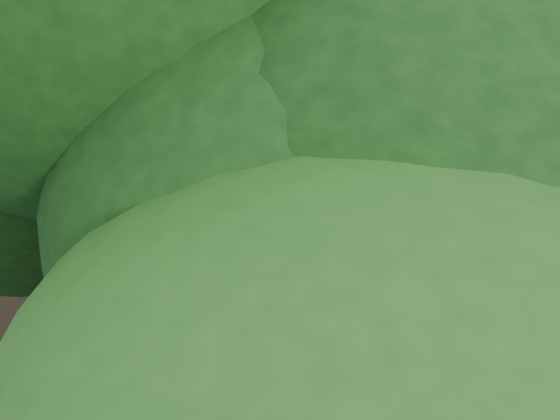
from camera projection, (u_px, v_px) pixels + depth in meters
ground at (349, 305)px, 10.86m from camera, size 120.00×120.00×0.00m
sand_beach at (99, 112)px, 22.71m from camera, size 40.00×22.00×0.02m
boardwalk at (318, 279)px, 11.57m from camera, size 2.00×12.00×0.12m
backpack_left_c at (468, 411)px, 7.78m from camera, size 0.43×0.31×0.77m
backpack_left_d at (389, 356)px, 9.00m from camera, size 0.36×0.28×0.50m
backpack_right_b at (541, 384)px, 8.24m from camera, size 0.47×0.35×0.81m
backpack_right_c at (528, 381)px, 8.39m from camera, size 0.47×0.41×0.67m
backpack_right_d at (480, 349)px, 9.16m from camera, size 0.34×0.27×0.49m
duffel_right_khaki at (454, 331)px, 9.63m from camera, size 0.70×0.78×0.43m
duffel_right_black at (426, 313)px, 10.12m from camera, size 0.40×0.62×0.39m
suitcase_on_boardwalk at (424, 373)px, 8.58m from camera, size 0.43×0.31×0.59m
lone_suitcase_on_sand at (185, 160)px, 16.93m from camera, size 0.45×0.32×0.64m
hat_brown at (493, 407)px, 7.47m from camera, size 0.41×0.41×0.12m
hat_white at (466, 388)px, 7.58m from camera, size 0.39×0.39×0.13m
kayak at (68, 165)px, 17.07m from camera, size 1.31×3.02×0.29m
sun_lounger at (231, 137)px, 19.07m from camera, size 0.64×1.67×0.53m
tree_right_c at (433, 33)px, 12.47m from camera, size 5.29×5.29×9.16m
tree_right_e at (325, 24)px, 16.14m from camera, size 4.72×4.72×8.49m
tree_left_a at (380, 404)px, 4.01m from camera, size 4.20×4.20×6.99m
tree_left_b at (108, 110)px, 5.84m from camera, size 5.46×5.46×9.83m
tree_left_c at (72, 111)px, 9.65m from camera, size 4.37×4.37×7.60m
tree_back_a at (41, 7)px, 19.66m from camera, size 4.96×4.96×8.58m
palm_right_a at (312, 47)px, 15.24m from camera, size 4.45×4.45×7.58m
palm_right_b at (244, 10)px, 19.93m from camera, size 4.30×4.30×8.31m
palm_right_c at (185, 24)px, 20.21m from camera, size 4.59×4.59×7.30m
palm_left_a at (10, 80)px, 12.44m from camera, size 4.55×4.55×7.25m
rock_left_c at (281, 311)px, 10.45m from camera, size 0.51×0.46×0.28m
rock_left_d at (193, 267)px, 11.97m from camera, size 0.26×0.24×0.14m
rock_right_b at (480, 285)px, 11.25m from camera, size 0.50×0.45×0.28m
rock_right_c at (380, 244)px, 12.85m from camera, size 0.29×0.26×0.16m
shrub_left_b at (235, 283)px, 10.92m from camera, size 0.78×0.78×0.71m
shrub_left_c at (136, 230)px, 12.39m from camera, size 1.34×1.34×1.21m
shrub_right_a at (507, 303)px, 10.26m from camera, size 0.90×0.90×0.81m
shrub_right_b at (386, 209)px, 13.29m from camera, size 1.37×1.37×1.23m
shrub_right_c at (278, 168)px, 16.11m from camera, size 0.95×0.95×0.86m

